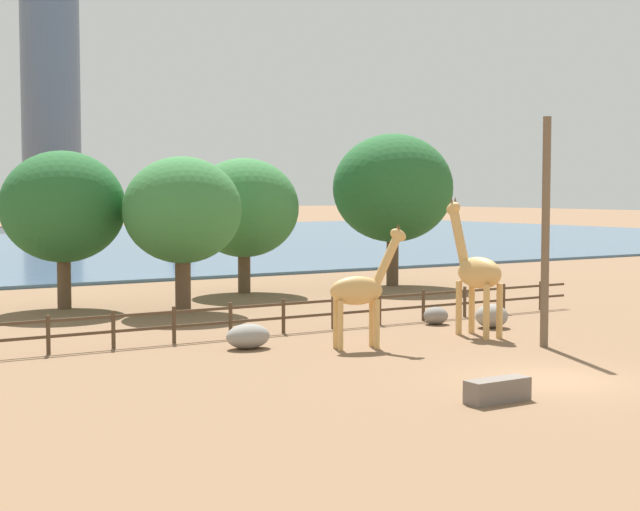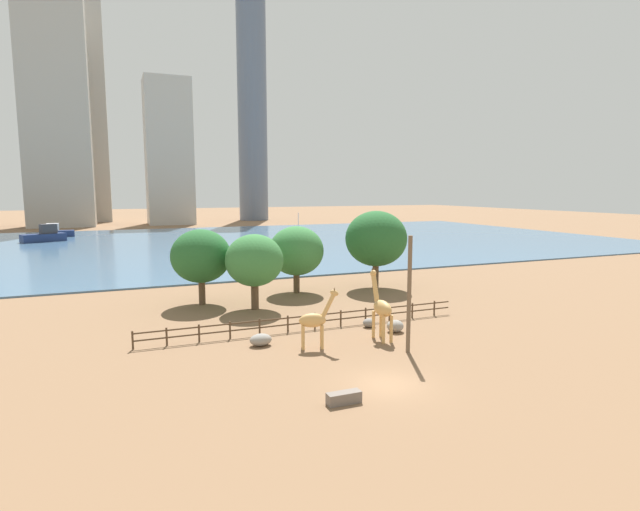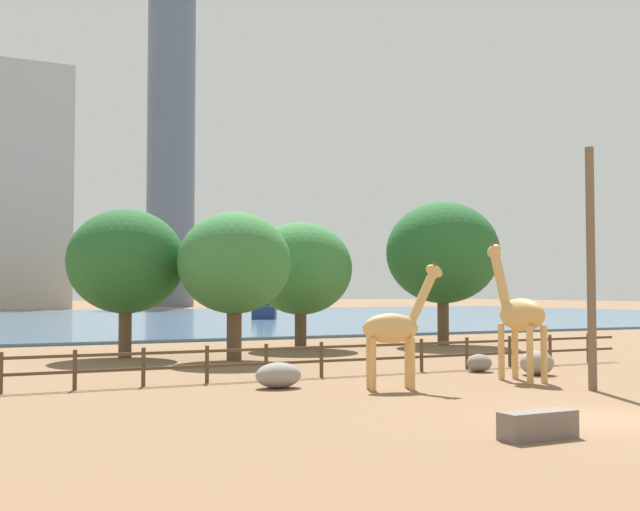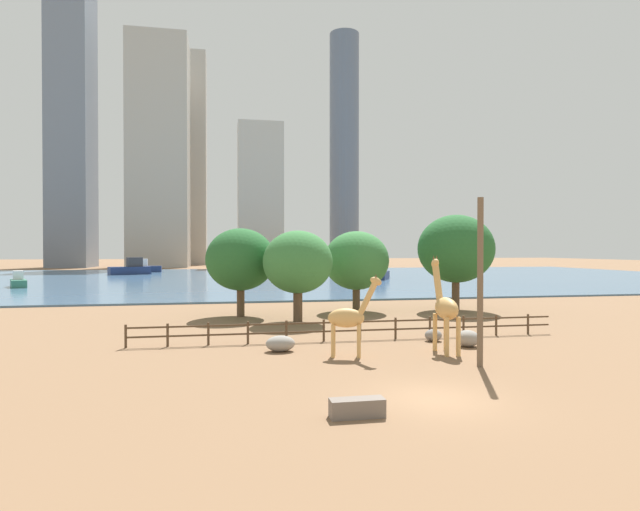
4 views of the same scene
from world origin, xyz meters
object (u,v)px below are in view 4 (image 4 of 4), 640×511
boulder_near_fence (468,338)px  feeding_trough (357,408)px  boat_tug (18,282)px  tree_right_tall (241,260)px  boulder_by_pole (280,344)px  tree_center_broad (456,249)px  tree_left_large (298,262)px  tree_left_small (356,261)px  boat_barge (145,268)px  boat_sailboat (380,273)px  giraffe_companion (445,308)px  giraffe_tall (349,318)px  boulder_small (433,335)px  boat_ferry (131,269)px  utility_pole (480,282)px

boulder_near_fence → feeding_trough: bearing=-131.7°
boat_tug → tree_right_tall: bearing=17.2°
boulder_by_pole → tree_center_broad: 23.64m
tree_left_large → tree_center_broad: tree_center_broad is taller
tree_right_tall → boat_tug: size_ratio=1.31×
tree_left_small → boat_barge: (-30.04, 78.51, -3.22)m
boat_sailboat → giraffe_companion: bearing=10.9°
boat_tug → giraffe_tall: bearing=10.9°
tree_left_large → giraffe_companion: bearing=-64.2°
tree_center_broad → tree_left_small: (-8.96, 0.97, -1.04)m
boulder_small → tree_left_small: tree_left_small is taller
giraffe_tall → tree_left_large: 12.91m
tree_right_tall → boat_ferry: (-21.02, 69.27, -3.21)m
boulder_small → boat_ferry: bearing=111.2°
boat_ferry → tree_left_large: bearing=85.1°
giraffe_tall → feeding_trough: 9.25m
giraffe_companion → boulder_near_fence: bearing=-55.4°
boulder_small → tree_left_small: 15.40m
boulder_near_fence → boulder_by_pole: 10.51m
boat_ferry → boat_sailboat: (46.71, -25.30, -0.17)m
boulder_by_pole → tree_right_tall: (-1.72, 14.45, 4.21)m
giraffe_companion → utility_pole: 3.58m
tree_left_large → tree_right_tall: tree_right_tall is taller
boulder_near_fence → tree_left_small: size_ratio=0.18×
boat_tug → boat_barge: 46.02m
giraffe_companion → boat_tug: 65.38m
giraffe_companion → boat_ferry: (-31.27, 85.63, -0.96)m
feeding_trough → tree_right_tall: (-3.08, 25.31, 4.33)m
feeding_trough → giraffe_tall: bearing=77.7°
giraffe_companion → boat_barge: giraffe_companion is taller
tree_left_large → boat_ferry: size_ratio=0.80×
tree_left_large → tree_center_broad: 15.66m
utility_pole → boat_sailboat: 65.38m
boulder_by_pole → giraffe_tall: bearing=-30.9°
utility_pole → boulder_by_pole: size_ratio=5.03×
giraffe_tall → boat_tug: giraffe_tall is taller
feeding_trough → boat_ferry: 97.61m
tree_left_small → giraffe_companion: bearing=-89.7°
feeding_trough → tree_left_small: tree_left_small is taller
giraffe_companion → boat_barge: bearing=18.6°
tree_center_broad → tree_left_small: bearing=173.8°
tree_left_large → tree_right_tall: (-4.16, 3.79, 0.14)m
boulder_small → boulder_by_pole: bearing=-171.8°
boat_sailboat → boat_ferry: bearing=-93.1°
giraffe_companion → feeding_trough: 11.66m
boulder_near_fence → tree_right_tall: tree_right_tall is taller
tree_left_large → tree_left_small: tree_left_small is taller
boulder_small → tree_left_large: 12.28m
utility_pole → tree_right_tall: (-10.52, 19.57, 0.69)m
feeding_trough → boat_barge: boat_barge is taller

